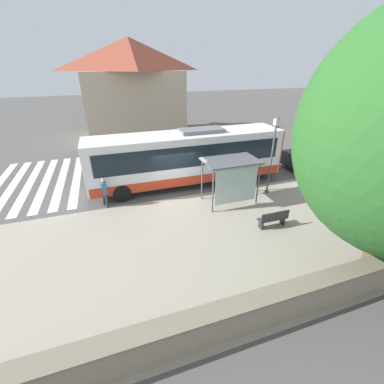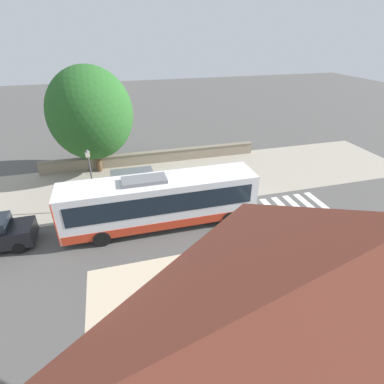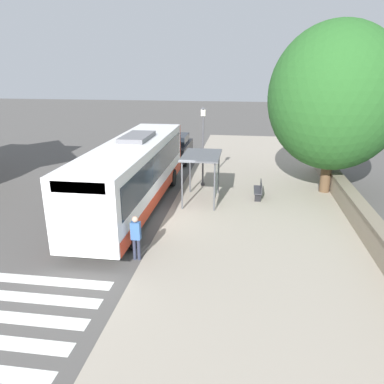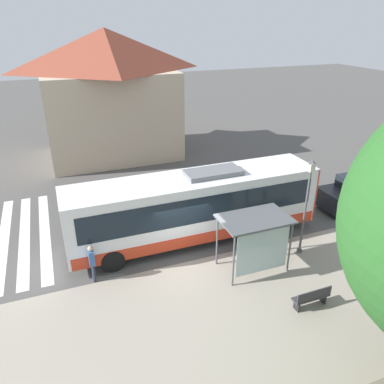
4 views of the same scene
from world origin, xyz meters
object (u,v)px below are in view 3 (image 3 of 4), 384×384
Objects in this scene: bus at (133,172)px; bus_shelter at (205,162)px; pedestrian at (136,234)px; bench at (259,190)px; parked_car_behind_bus at (176,148)px; street_lamp_near at (203,140)px; shade_tree at (335,97)px.

bus_shelter is (-3.30, -1.38, 0.27)m from bus.
pedestrian is 1.14× the size of bench.
bus_shelter is at bearing 17.26° from bench.
bus is 5.39m from pedestrian.
bus_shelter is 1.72× the size of pedestrian.
bus_shelter is 3.33m from bench.
bus_shelter is at bearing -104.99° from pedestrian.
street_lamp_near is at bearing 114.71° from parked_car_behind_bus.
shade_tree reaches higher than pedestrian.
pedestrian is 9.39m from street_lamp_near.
shade_tree is at bearing -132.43° from pedestrian.
shade_tree is at bearing -158.46° from bus.
pedestrian is at bearing 81.67° from street_lamp_near.
bus_shelter is at bearing 98.46° from street_lamp_near.
bus is 8.12× the size of bench.
shade_tree reaches higher than bus.
pedestrian is at bearing 107.07° from bus.
shade_tree is at bearing -159.05° from bus_shelter.
street_lamp_near is at bearing -1.63° from shade_tree.
bench is 6.13m from shade_tree.
bus_shelter is at bearing -157.31° from bus.
parked_car_behind_bus is at bearing -65.29° from street_lamp_near.
parked_car_behind_bus is at bearing -70.15° from bus_shelter.
parked_car_behind_bus is (2.63, -5.71, -1.75)m from street_lamp_near.
shade_tree is 11.91m from parked_car_behind_bus.
pedestrian is at bearing 58.37° from bench.
pedestrian is 0.38× the size of parked_car_behind_bus.
bench is (-4.52, -7.35, -0.52)m from pedestrian.
bus_shelter is 0.66× the size of parked_car_behind_bus.
bus is at bearing 88.36° from parked_car_behind_bus.
bench is 9.50m from parked_car_behind_bus.
parked_car_behind_bus is at bearing -91.64° from bus.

